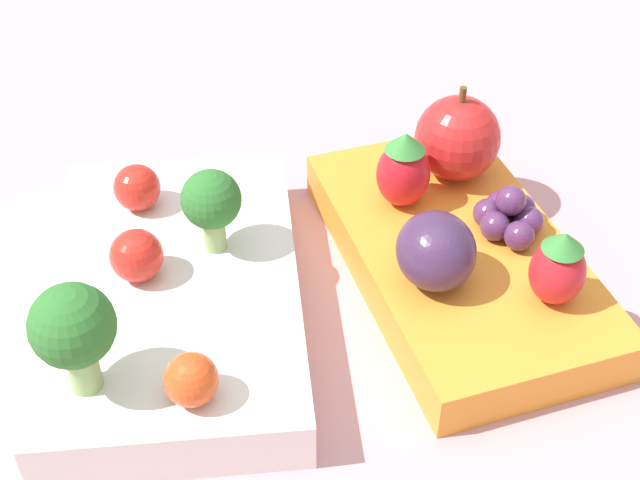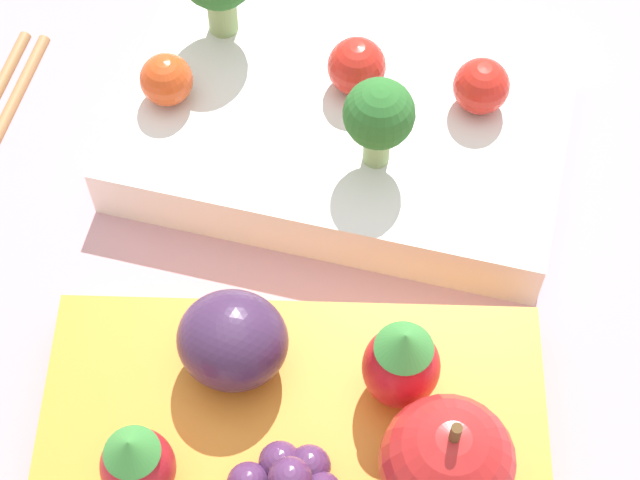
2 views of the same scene
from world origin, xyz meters
name	(u,v)px [view 1 (image 1 of 2)]	position (x,y,z in m)	size (l,w,h in m)	color
ground_plane	(333,310)	(0.00, 0.00, 0.00)	(4.00, 4.00, 0.00)	#C6939E
bento_box_savoury	(175,296)	(0.01, 0.08, 0.01)	(0.21, 0.14, 0.03)	white
bento_box_fruit	(457,258)	(0.01, -0.07, 0.01)	(0.20, 0.12, 0.02)	orange
broccoli_floret_0	(73,329)	(-0.05, 0.12, 0.06)	(0.04, 0.04, 0.05)	#93B770
broccoli_floret_1	(211,202)	(0.03, 0.05, 0.06)	(0.03, 0.03, 0.05)	#93B770
cherry_tomato_0	(191,380)	(-0.06, 0.08, 0.04)	(0.02, 0.02, 0.02)	#DB4C1E
cherry_tomato_1	(137,187)	(0.07, 0.09, 0.04)	(0.02, 0.02, 0.02)	red
cherry_tomato_2	(136,255)	(0.02, 0.09, 0.04)	(0.03, 0.03, 0.03)	red
apple	(458,138)	(0.07, -0.08, 0.05)	(0.05, 0.05, 0.06)	red
strawberry_0	(404,170)	(0.05, -0.05, 0.05)	(0.03, 0.03, 0.04)	red
strawberry_1	(558,268)	(-0.04, -0.10, 0.04)	(0.03, 0.03, 0.04)	red
plum	(436,251)	(-0.01, -0.05, 0.04)	(0.04, 0.04, 0.04)	#42284C
grape_cluster	(508,215)	(0.02, -0.10, 0.03)	(0.04, 0.03, 0.03)	#562D5B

